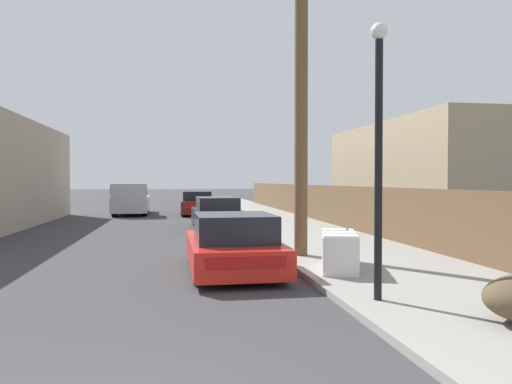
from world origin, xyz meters
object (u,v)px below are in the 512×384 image
utility_pole (301,83)px  car_parked_mid (217,214)px  car_parked_far (197,204)px  discarded_fridge (339,251)px  parked_sports_car_red (233,245)px  pickup_truck (131,199)px  street_lamp (379,138)px

utility_pole → car_parked_mid: bearing=99.2°
car_parked_far → utility_pole: 17.15m
discarded_fridge → car_parked_mid: car_parked_mid is taller
discarded_fridge → car_parked_mid: bearing=115.0°
parked_sports_car_red → pickup_truck: size_ratio=0.75×
pickup_truck → car_parked_mid: bearing=114.2°
pickup_truck → parked_sports_car_red: bearing=100.1°
car_parked_mid → pickup_truck: bearing=114.0°
car_parked_mid → pickup_truck: 9.70m
discarded_fridge → pickup_truck: 20.12m
car_parked_far → pickup_truck: size_ratio=0.77×
street_lamp → car_parked_mid: bearing=96.0°
pickup_truck → utility_pole: utility_pole is taller
car_parked_mid → utility_pole: utility_pole is taller
parked_sports_car_red → utility_pole: (1.84, 1.34, 3.78)m
discarded_fridge → car_parked_far: car_parked_far is taller
discarded_fridge → pickup_truck: pickup_truck is taller
pickup_truck → street_lamp: size_ratio=1.29×
parked_sports_car_red → car_parked_far: bearing=89.4°
car_parked_mid → street_lamp: 13.31m
car_parked_mid → car_parked_far: bearing=91.9°
utility_pole → discarded_fridge: bearing=-82.5°
utility_pole → street_lamp: 4.98m
discarded_fridge → pickup_truck: (-5.79, 19.26, 0.39)m
pickup_truck → street_lamp: 22.60m
parked_sports_car_red → discarded_fridge: bearing=-19.8°
car_parked_mid → utility_pole: 9.31m
discarded_fridge → parked_sports_car_red: 2.25m
discarded_fridge → street_lamp: street_lamp is taller
car_parked_far → discarded_fridge: bearing=-82.9°
parked_sports_car_red → car_parked_mid: bearing=86.6°
car_parked_far → utility_pole: bearing=-83.1°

